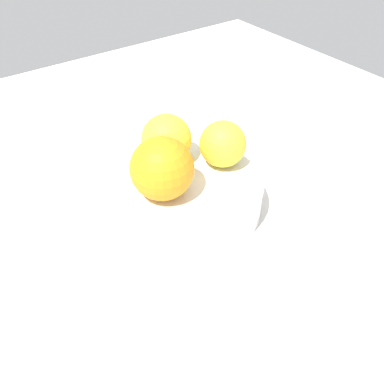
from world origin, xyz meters
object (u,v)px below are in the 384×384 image
(fruit_bowl, at_px, (192,195))
(orange_in_bowl_0, at_px, (223,144))
(orange_in_bowl_2, at_px, (163,170))
(orange_in_bowl_1, at_px, (165,140))

(fruit_bowl, relative_size, orange_in_bowl_0, 2.96)
(orange_in_bowl_0, relative_size, orange_in_bowl_2, 0.80)
(orange_in_bowl_1, xyz_separation_m, orange_in_bowl_2, (-0.06, 0.04, 0.01))
(orange_in_bowl_0, distance_m, orange_in_bowl_2, 0.10)
(orange_in_bowl_2, bearing_deg, orange_in_bowl_1, -34.84)
(orange_in_bowl_2, bearing_deg, fruit_bowl, -86.74)
(orange_in_bowl_0, height_order, orange_in_bowl_1, orange_in_bowl_1)
(orange_in_bowl_1, bearing_deg, fruit_bowl, -177.92)
(orange_in_bowl_1, relative_size, orange_in_bowl_2, 0.87)
(fruit_bowl, bearing_deg, orange_in_bowl_2, 93.26)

